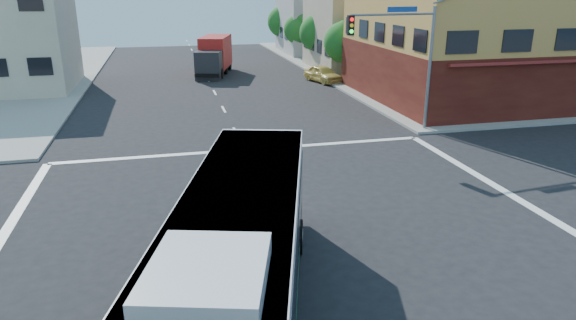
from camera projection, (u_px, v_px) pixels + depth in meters
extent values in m
plane|color=black|center=(289.00, 230.00, 17.74)|extent=(120.00, 120.00, 0.00)
cube|color=gray|center=(517.00, 61.00, 57.70)|extent=(50.00, 50.00, 0.15)
cube|color=#CB8E48|center=(498.00, 1.00, 36.96)|extent=(18.00, 15.00, 14.00)
cube|color=#5A2114|center=(489.00, 71.00, 38.57)|extent=(18.09, 15.08, 4.00)
cube|color=maroon|center=(561.00, 62.00, 31.51)|extent=(16.00, 1.60, 0.51)
cube|color=tan|center=(374.00, 23.00, 51.37)|extent=(12.00, 10.00, 9.00)
cube|color=#A2A29D|center=(330.00, 12.00, 64.10)|extent=(12.00, 10.00, 10.00)
cylinder|color=slate|center=(429.00, 71.00, 28.95)|extent=(0.18, 0.18, 7.00)
cylinder|color=slate|center=(394.00, 14.00, 27.17)|extent=(5.01, 0.62, 0.12)
cube|color=black|center=(351.00, 25.00, 26.55)|extent=(0.32, 0.30, 1.00)
sphere|color=#FF0C0C|center=(352.00, 19.00, 26.30)|extent=(0.20, 0.20, 0.20)
sphere|color=yellow|center=(352.00, 25.00, 26.39)|extent=(0.20, 0.20, 0.20)
sphere|color=#19FF33|center=(352.00, 31.00, 26.49)|extent=(0.20, 0.20, 0.20)
cube|color=navy|center=(402.00, 9.00, 27.25)|extent=(1.80, 0.22, 0.28)
cylinder|color=#3D2416|center=(343.00, 70.00, 45.83)|extent=(0.28, 0.28, 1.92)
sphere|color=#1E5F1B|center=(344.00, 42.00, 45.06)|extent=(3.60, 3.60, 3.60)
sphere|color=#1E5F1B|center=(350.00, 32.00, 44.58)|extent=(2.52, 2.52, 2.52)
cylinder|color=#3D2416|center=(317.00, 58.00, 53.18)|extent=(0.28, 0.28, 1.99)
sphere|color=#1E5F1B|center=(318.00, 33.00, 52.37)|extent=(3.80, 3.80, 3.80)
sphere|color=#1E5F1B|center=(323.00, 23.00, 51.88)|extent=(2.66, 2.66, 2.66)
cylinder|color=#3D2416|center=(298.00, 49.00, 60.56)|extent=(0.28, 0.28, 1.89)
sphere|color=#1E5F1B|center=(298.00, 29.00, 59.82)|extent=(3.40, 3.40, 3.40)
sphere|color=#1E5F1B|center=(302.00, 22.00, 59.36)|extent=(2.38, 2.38, 2.38)
cylinder|color=#3D2416|center=(283.00, 42.00, 67.91)|extent=(0.28, 0.28, 2.03)
sphere|color=#1E5F1B|center=(283.00, 22.00, 67.07)|extent=(4.00, 4.00, 4.00)
sphere|color=#1E5F1B|center=(286.00, 14.00, 66.56)|extent=(2.80, 2.80, 2.80)
cube|color=black|center=(240.00, 314.00, 12.26)|extent=(6.18, 13.06, 0.48)
cube|color=silver|center=(238.00, 266.00, 11.84)|extent=(6.16, 13.03, 3.03)
cube|color=black|center=(238.00, 259.00, 11.78)|extent=(6.10, 12.68, 1.33)
cube|color=black|center=(263.00, 170.00, 17.80)|extent=(2.42, 0.76, 1.44)
cube|color=#E5590C|center=(262.00, 140.00, 17.49)|extent=(1.97, 0.62, 0.30)
cube|color=silver|center=(236.00, 208.00, 11.37)|extent=(6.03, 12.77, 0.13)
cube|color=silver|center=(207.00, 275.00, 8.27)|extent=(2.48, 2.78, 0.38)
cube|color=#0A774A|center=(176.00, 306.00, 11.64)|extent=(1.65, 5.63, 0.30)
cube|color=#0A774A|center=(296.00, 309.00, 11.53)|extent=(1.65, 5.63, 0.30)
cylinder|color=black|center=(217.00, 235.00, 16.19)|extent=(0.61, 1.15, 1.11)
cylinder|color=#99999E|center=(212.00, 235.00, 16.20)|extent=(0.19, 0.54, 0.55)
cylinder|color=black|center=(297.00, 237.00, 16.08)|extent=(0.61, 1.15, 1.11)
cylinder|color=#99999E|center=(302.00, 237.00, 16.08)|extent=(0.19, 0.54, 0.55)
cube|color=#222227|center=(209.00, 65.00, 46.22)|extent=(2.73, 2.66, 2.52)
cube|color=black|center=(207.00, 62.00, 45.22)|extent=(1.98, 0.63, 0.97)
cube|color=#B41C18|center=(216.00, 52.00, 49.46)|extent=(3.73, 5.86, 2.91)
cube|color=black|center=(214.00, 69.00, 48.84)|extent=(4.18, 8.04, 0.29)
cylinder|color=black|center=(199.00, 73.00, 46.69)|extent=(0.53, 1.01, 0.97)
cylinder|color=black|center=(221.00, 74.00, 46.61)|extent=(0.53, 1.01, 0.97)
cylinder|color=black|center=(205.00, 69.00, 49.35)|extent=(0.53, 1.01, 0.97)
cylinder|color=black|center=(226.00, 69.00, 49.27)|extent=(0.53, 1.01, 0.97)
cylinder|color=black|center=(209.00, 65.00, 51.65)|extent=(0.53, 1.01, 0.97)
cylinder|color=black|center=(230.00, 65.00, 51.56)|extent=(0.53, 1.01, 0.97)
imported|color=#DFC35E|center=(323.00, 74.00, 45.06)|extent=(2.79, 4.57, 1.46)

